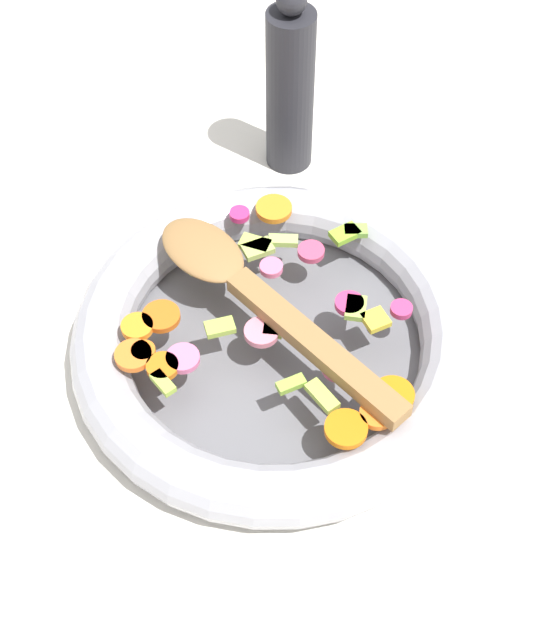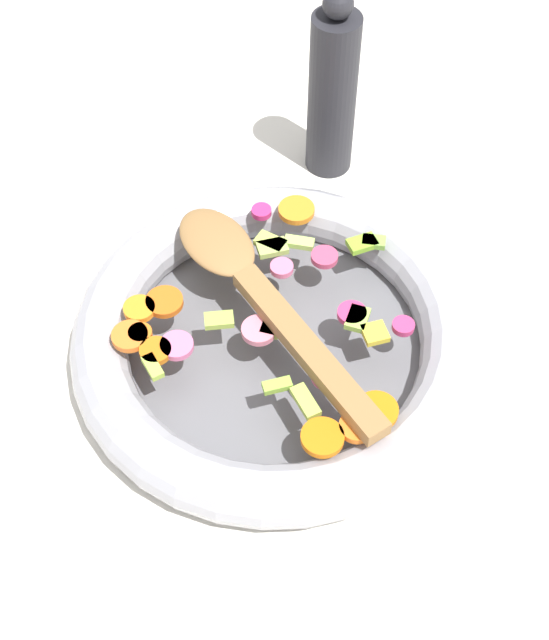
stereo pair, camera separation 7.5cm
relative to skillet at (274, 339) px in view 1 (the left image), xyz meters
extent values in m
plane|color=silver|center=(0.00, 0.00, -0.02)|extent=(4.00, 4.00, 0.00)
cylinder|color=slate|center=(0.00, 0.00, -0.02)|extent=(0.30, 0.30, 0.01)
torus|color=#9E9EA5|center=(0.00, 0.00, 0.00)|extent=(0.35, 0.35, 0.05)
cylinder|color=orange|center=(-0.10, -0.04, 0.03)|extent=(0.03, 0.03, 0.01)
cylinder|color=orange|center=(-0.11, -0.02, 0.03)|extent=(0.04, 0.04, 0.01)
cylinder|color=orange|center=(-0.09, -0.06, 0.03)|extent=(0.03, 0.03, 0.01)
cylinder|color=orange|center=(0.10, -0.07, 0.03)|extent=(0.05, 0.05, 0.01)
cylinder|color=orange|center=(0.06, -0.10, 0.03)|extent=(0.05, 0.05, 0.01)
cylinder|color=orange|center=(0.09, -0.09, 0.03)|extent=(0.04, 0.04, 0.01)
cylinder|color=orange|center=(-0.11, -0.05, 0.03)|extent=(0.04, 0.04, 0.01)
cylinder|color=orange|center=(-0.01, 0.13, 0.03)|extent=(0.05, 0.05, 0.01)
cylinder|color=#D85F18|center=(-0.10, -0.01, 0.03)|extent=(0.05, 0.05, 0.01)
cube|color=#91BE40|center=(0.02, -0.07, 0.03)|extent=(0.03, 0.02, 0.01)
cube|color=#A1C23B|center=(-0.07, 0.06, 0.03)|extent=(0.03, 0.03, 0.01)
cube|color=#A5C349|center=(-0.04, -0.01, 0.03)|extent=(0.03, 0.02, 0.01)
cube|color=#B8D252|center=(-0.03, 0.08, 0.03)|extent=(0.03, 0.02, 0.01)
cube|color=#ABCD49|center=(-0.08, -0.07, 0.03)|extent=(0.02, 0.02, 0.01)
cube|color=#81BE47|center=(0.06, 0.11, 0.03)|extent=(0.02, 0.02, 0.01)
cube|color=#B0CA4C|center=(0.04, -0.07, 0.03)|extent=(0.03, 0.03, 0.01)
cube|color=#A0CE51|center=(0.07, 0.02, 0.03)|extent=(0.02, 0.03, 0.01)
cube|color=#97AB42|center=(0.00, -0.01, 0.03)|extent=(0.02, 0.02, 0.01)
cube|color=#86BF30|center=(0.06, 0.10, 0.03)|extent=(0.03, 0.03, 0.01)
cube|color=#B2D961|center=(0.00, 0.09, 0.03)|extent=(0.03, 0.01, 0.01)
cube|color=#AAC65D|center=(-0.02, 0.08, 0.03)|extent=(0.03, 0.03, 0.01)
cylinder|color=pink|center=(-0.01, 0.06, 0.03)|extent=(0.03, 0.03, 0.01)
cylinder|color=pink|center=(-0.07, -0.05, 0.03)|extent=(0.03, 0.03, 0.01)
cylinder|color=#D52D6F|center=(-0.04, 0.12, 0.03)|extent=(0.02, 0.02, 0.01)
cylinder|color=#C84467|center=(0.03, 0.08, 0.03)|extent=(0.03, 0.03, 0.01)
cylinder|color=#D3366B|center=(0.06, 0.02, 0.03)|extent=(0.03, 0.03, 0.01)
cylinder|color=#C4376D|center=(0.11, 0.02, 0.03)|extent=(0.03, 0.03, 0.01)
cylinder|color=pink|center=(-0.01, -0.02, 0.03)|extent=(0.04, 0.04, 0.01)
cylinder|color=#D54E81|center=(0.06, -0.05, 0.03)|extent=(0.03, 0.03, 0.01)
cube|color=yellow|center=(0.08, 0.01, 0.03)|extent=(0.03, 0.03, 0.01)
cube|color=olive|center=(0.04, -0.03, 0.04)|extent=(0.16, 0.14, 0.01)
ellipsoid|color=olive|center=(-0.07, 0.06, 0.04)|extent=(0.10, 0.10, 0.01)
cylinder|color=#232328|center=(-0.01, 0.25, 0.07)|extent=(0.05, 0.05, 0.18)
sphere|color=#232328|center=(-0.01, 0.25, 0.17)|extent=(0.03, 0.03, 0.03)
camera|label=1|loc=(0.04, -0.45, 0.63)|focal=50.00mm
camera|label=2|loc=(0.11, -0.44, 0.63)|focal=50.00mm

